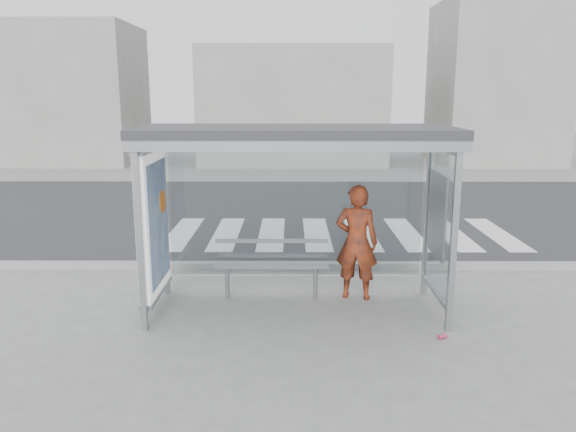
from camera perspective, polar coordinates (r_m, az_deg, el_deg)
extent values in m
plane|color=slate|center=(8.20, 0.80, -9.55)|extent=(80.00, 80.00, 0.00)
cube|color=#2B2B2E|center=(14.92, 0.57, 0.55)|extent=(30.00, 10.00, 0.01)
cube|color=gray|center=(10.01, 0.70, -5.06)|extent=(30.00, 0.18, 0.12)
cube|color=silver|center=(12.72, -10.72, -1.76)|extent=(0.55, 3.00, 0.00)
cube|color=silver|center=(12.56, -6.24, -1.79)|extent=(0.55, 3.00, 0.00)
cube|color=silver|center=(12.49, -1.67, -1.80)|extent=(0.55, 3.00, 0.00)
cube|color=silver|center=(12.50, 2.92, -1.81)|extent=(0.55, 3.00, 0.00)
cube|color=silver|center=(12.58, 7.47, -1.80)|extent=(0.55, 3.00, 0.00)
cube|color=silver|center=(12.75, 11.94, -1.78)|extent=(0.55, 3.00, 0.00)
cube|color=silver|center=(12.98, 16.27, -1.75)|extent=(0.55, 3.00, 0.00)
cube|color=silver|center=(13.29, 20.42, -1.72)|extent=(0.55, 3.00, 0.00)
cube|color=gray|center=(7.39, -14.84, -2.22)|extent=(0.08, 0.08, 2.50)
cube|color=gray|center=(7.43, 16.50, -2.24)|extent=(0.08, 0.08, 2.50)
cube|color=gray|center=(8.71, -12.49, 0.09)|extent=(0.08, 0.08, 2.50)
cube|color=gray|center=(8.75, 14.00, 0.06)|extent=(0.08, 0.08, 2.50)
cube|color=#2D2D30|center=(7.62, 0.85, 8.61)|extent=(4.25, 1.65, 0.12)
cube|color=gray|center=(6.87, 0.91, 7.28)|extent=(4.25, 0.06, 0.18)
cube|color=white|center=(8.49, 0.78, 0.41)|extent=(3.80, 0.02, 2.00)
cube|color=white|center=(8.04, -13.58, -0.62)|extent=(0.15, 1.25, 2.00)
cube|color=#2D5EA5|center=(8.02, -12.99, -0.63)|extent=(0.01, 1.10, 1.70)
cylinder|color=orange|center=(8.20, -12.62, 1.47)|extent=(0.02, 0.32, 0.32)
cube|color=white|center=(8.07, 15.17, -0.65)|extent=(0.03, 1.25, 2.00)
cube|color=beige|center=(8.09, 14.91, 0.12)|extent=(0.03, 0.86, 1.16)
cube|color=gray|center=(27.46, -21.34, 11.43)|extent=(6.00, 5.00, 6.00)
cube|color=gray|center=(25.61, 0.47, 11.12)|extent=(8.00, 5.00, 5.00)
cube|color=gray|center=(27.17, 20.32, 12.56)|extent=(5.00, 5.00, 7.00)
imported|color=red|center=(8.47, 6.99, -2.65)|extent=(0.72, 0.56, 1.75)
cube|color=slate|center=(8.47, -1.71, -5.06)|extent=(1.72, 0.21, 0.05)
cylinder|color=slate|center=(8.60, -6.18, -6.77)|extent=(0.07, 0.07, 0.50)
cylinder|color=slate|center=(8.56, 2.80, -6.81)|extent=(0.07, 0.07, 0.50)
cube|color=slate|center=(8.56, -1.68, -2.54)|extent=(1.72, 0.04, 0.06)
cylinder|color=#F04674|center=(7.56, 15.40, -11.72)|extent=(0.13, 0.10, 0.06)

